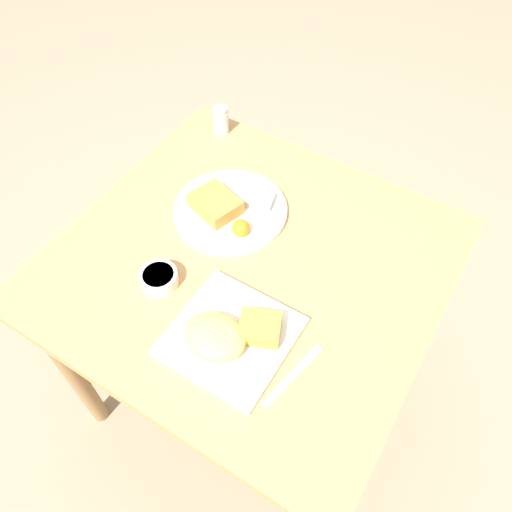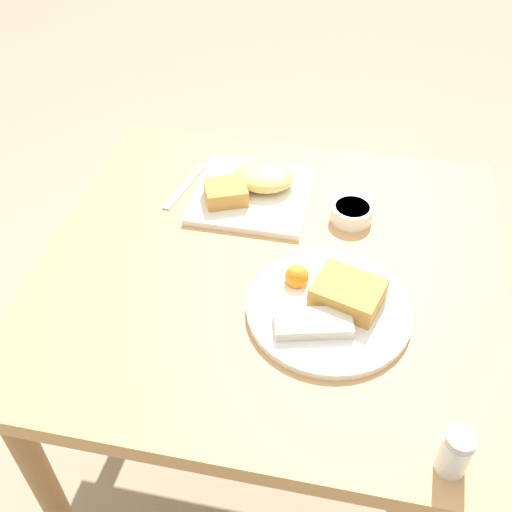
% 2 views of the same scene
% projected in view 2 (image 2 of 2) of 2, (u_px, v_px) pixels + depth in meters
% --- Properties ---
extents(ground_plane, '(8.00, 8.00, 0.00)m').
position_uv_depth(ground_plane, '(267.00, 456.00, 1.64)').
color(ground_plane, gray).
extents(dining_table, '(0.88, 0.83, 0.73)m').
position_uv_depth(dining_table, '(270.00, 297.00, 1.20)').
color(dining_table, tan).
rests_on(dining_table, ground_plane).
extents(plate_square_near, '(0.24, 0.24, 0.06)m').
position_uv_depth(plate_square_near, '(253.00, 187.00, 1.28)').
color(plate_square_near, white).
rests_on(plate_square_near, dining_table).
extents(plate_oval_far, '(0.29, 0.29, 0.05)m').
position_uv_depth(plate_oval_far, '(330.00, 305.00, 1.04)').
color(plate_oval_far, white).
rests_on(plate_oval_far, dining_table).
extents(sauce_ramekin, '(0.09, 0.09, 0.03)m').
position_uv_depth(sauce_ramekin, '(352.00, 212.00, 1.22)').
color(sauce_ramekin, white).
rests_on(sauce_ramekin, dining_table).
extents(salt_shaker, '(0.04, 0.04, 0.08)m').
position_uv_depth(salt_shaker, '(454.00, 455.00, 0.81)').
color(salt_shaker, white).
rests_on(salt_shaker, dining_table).
extents(butter_knife, '(0.05, 0.17, 0.00)m').
position_uv_depth(butter_knife, '(185.00, 186.00, 1.31)').
color(butter_knife, silver).
rests_on(butter_knife, dining_table).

